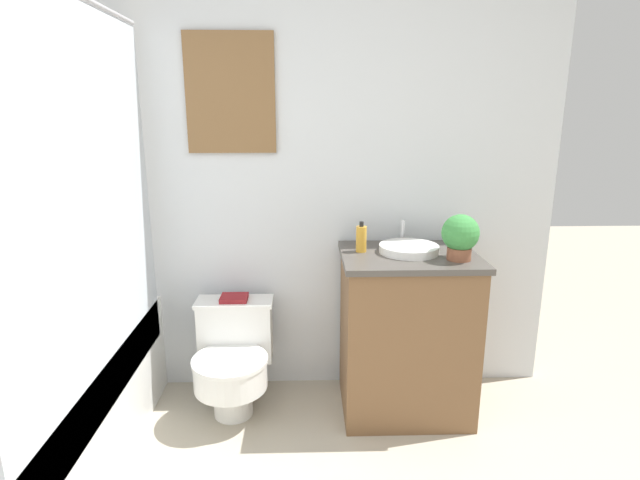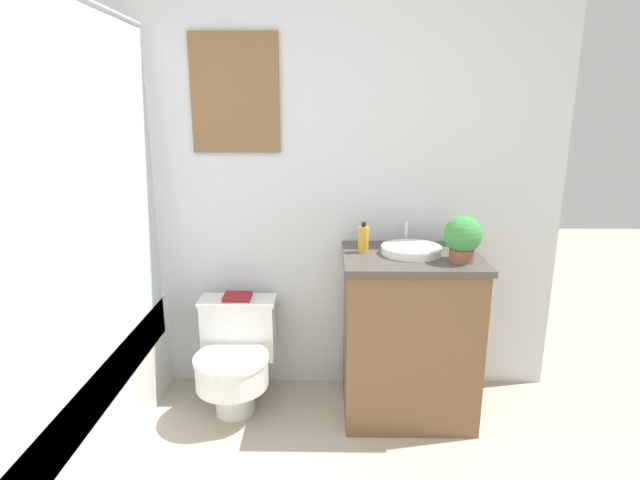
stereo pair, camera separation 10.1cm
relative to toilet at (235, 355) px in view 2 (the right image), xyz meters
The scene contains 8 objects.
wall_back 1.00m from the toilet, 69.76° to the left, with size 3.30×0.07×2.50m.
shower_area 0.89m from the toilet, 144.43° to the right, with size 0.61×1.56×1.98m.
toilet is the anchor object (origin of this frame).
vanity 0.92m from the toilet, ahead, with size 0.68×0.54×0.86m.
sink 1.08m from the toilet, ahead, with size 0.30×0.34×0.13m.
soap_bottle 0.92m from the toilet, ahead, with size 0.05×0.05×0.16m.
potted_plant 1.32m from the toilet, ahead, with size 0.18×0.18×0.22m.
book_on_tank 0.31m from the toilet, 90.00° to the left, with size 0.15×0.12×0.02m.
Camera 2 is at (0.38, -0.70, 1.56)m, focal length 28.00 mm.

